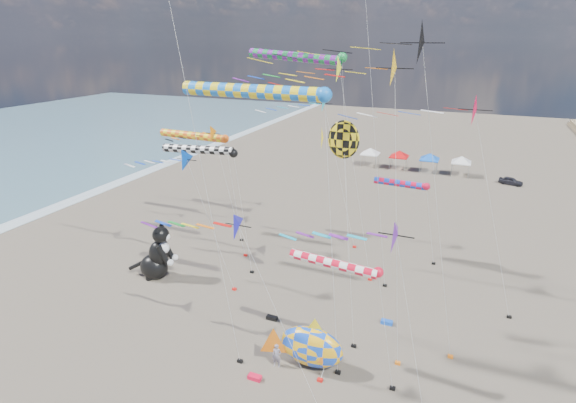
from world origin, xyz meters
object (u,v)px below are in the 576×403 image
at_px(person_adult, 277,356).
at_px(child_green, 330,351).
at_px(parked_car, 511,181).
at_px(child_blue, 320,341).
at_px(fish_inflatable, 311,346).
at_px(cat_inflatable, 155,251).

xyz_separation_m(person_adult, child_green, (3.07, 2.31, -0.35)).
bearing_deg(child_green, parked_car, 64.33).
height_order(child_green, child_blue, child_green).
relative_size(child_blue, parked_car, 0.28).
bearing_deg(fish_inflatable, child_green, 59.80).
height_order(child_blue, parked_car, parked_car).
bearing_deg(child_blue, cat_inflatable, 132.58).
height_order(cat_inflatable, fish_inflatable, cat_inflatable).
distance_m(cat_inflatable, child_green, 19.15).
xyz_separation_m(person_adult, parked_car, (16.71, 51.13, -0.30)).
distance_m(cat_inflatable, fish_inflatable, 18.62).
bearing_deg(person_adult, cat_inflatable, 145.45).
height_order(cat_inflatable, person_adult, cat_inflatable).
bearing_deg(parked_car, fish_inflatable, 179.99).
bearing_deg(child_blue, parked_car, 37.81).
bearing_deg(parked_car, person_adult, 178.00).
xyz_separation_m(fish_inflatable, person_adult, (-2.17, -0.77, -0.85)).
xyz_separation_m(child_blue, parked_car, (14.63, 48.07, 0.10)).
distance_m(fish_inflatable, person_adult, 2.45).
height_order(fish_inflatable, child_blue, fish_inflatable).
bearing_deg(fish_inflatable, child_blue, 92.43).
height_order(fish_inflatable, person_adult, fish_inflatable).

